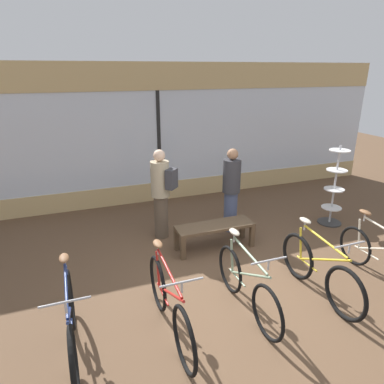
# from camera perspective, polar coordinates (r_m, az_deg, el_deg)

# --- Properties ---
(ground_plane) EXTENTS (24.00, 24.00, 0.00)m
(ground_plane) POSITION_cam_1_polar(r_m,az_deg,el_deg) (5.25, 6.67, -15.83)
(ground_plane) COLOR brown
(shop_back_wall) EXTENTS (12.00, 0.08, 3.20)m
(shop_back_wall) POSITION_cam_1_polar(r_m,az_deg,el_deg) (8.09, -5.62, 9.71)
(shop_back_wall) COLOR tan
(shop_back_wall) RESTS_ON ground_plane
(bicycle_far_left) EXTENTS (0.46, 1.78, 1.05)m
(bicycle_far_left) POSITION_cam_1_polar(r_m,az_deg,el_deg) (4.24, -19.45, -20.09)
(bicycle_far_left) COLOR black
(bicycle_far_left) RESTS_ON ground_plane
(bicycle_left) EXTENTS (0.46, 1.81, 1.05)m
(bicycle_left) POSITION_cam_1_polar(r_m,az_deg,el_deg) (4.30, -3.85, -18.23)
(bicycle_left) COLOR black
(bicycle_left) RESTS_ON ground_plane
(bicycle_center) EXTENTS (0.46, 1.67, 1.02)m
(bicycle_center) POSITION_cam_1_polar(r_m,az_deg,el_deg) (4.69, 9.06, -15.10)
(bicycle_center) COLOR black
(bicycle_center) RESTS_ON ground_plane
(bicycle_right) EXTENTS (0.46, 1.70, 1.04)m
(bicycle_right) POSITION_cam_1_polar(r_m,az_deg,el_deg) (5.22, 20.38, -12.20)
(bicycle_right) COLOR black
(bicycle_right) RESTS_ON ground_plane
(bicycle_far_right) EXTENTS (0.46, 1.68, 1.01)m
(bicycle_far_right) POSITION_cam_1_polar(r_m,az_deg,el_deg) (5.95, 28.96, -9.65)
(bicycle_far_right) COLOR black
(bicycle_far_right) RESTS_ON ground_plane
(accessory_rack) EXTENTS (0.48, 0.48, 1.65)m
(accessory_rack) POSITION_cam_1_polar(r_m,az_deg,el_deg) (7.53, 22.53, -0.06)
(accessory_rack) COLOR #333333
(accessory_rack) RESTS_ON ground_plane
(display_bench) EXTENTS (1.40, 0.44, 0.46)m
(display_bench) POSITION_cam_1_polar(r_m,az_deg,el_deg) (6.12, 3.80, -6.15)
(display_bench) COLOR brown
(display_bench) RESTS_ON ground_plane
(customer_near_rack) EXTENTS (0.54, 0.55, 1.71)m
(customer_near_rack) POSITION_cam_1_polar(r_m,az_deg,el_deg) (6.33, -5.14, 0.09)
(customer_near_rack) COLOR brown
(customer_near_rack) RESTS_ON ground_plane
(customer_by_window) EXTENTS (0.45, 0.45, 1.66)m
(customer_by_window) POSITION_cam_1_polar(r_m,az_deg,el_deg) (6.63, 6.56, 0.53)
(customer_by_window) COLOR #424C6B
(customer_by_window) RESTS_ON ground_plane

